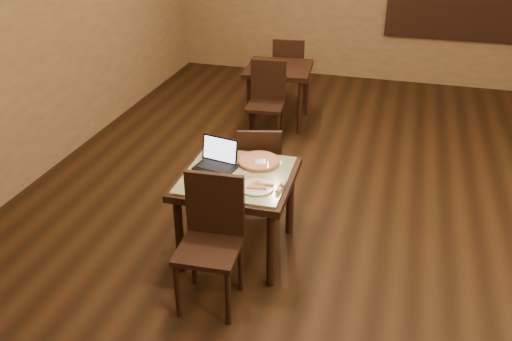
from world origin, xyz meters
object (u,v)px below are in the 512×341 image
(other_table_b, at_px, (279,76))
(tiled_table, at_px, (237,185))
(chair_main_far, at_px, (259,166))
(other_table_b_chair_near, at_px, (267,97))
(laptop, at_px, (218,159))
(other_table_b_chair_far, at_px, (289,69))
(chair_main_near, at_px, (212,234))
(pizza_pan, at_px, (259,162))

(other_table_b, bearing_deg, tiled_table, -88.34)
(chair_main_far, distance_m, other_table_b_chair_near, 1.71)
(laptop, height_order, other_table_b_chair_far, same)
(chair_main_far, bearing_deg, chair_main_near, 74.42)
(tiled_table, bearing_deg, other_table_b_chair_far, 94.31)
(other_table_b, bearing_deg, pizza_pan, -85.17)
(other_table_b_chair_near, bearing_deg, chair_main_near, -88.37)
(tiled_table, distance_m, other_table_b, 2.89)
(tiled_table, relative_size, chair_main_near, 0.91)
(other_table_b, xyz_separation_m, other_table_b_chair_far, (0.01, 0.58, -0.08))
(tiled_table, distance_m, laptop, 0.28)
(other_table_b_chair_near, bearing_deg, chair_main_far, -82.65)
(laptop, height_order, pizza_pan, laptop)
(chair_main_near, bearing_deg, other_table_b, 92.07)
(other_table_b, bearing_deg, other_table_b_chair_near, -95.92)
(chair_main_far, height_order, other_table_b, chair_main_far)
(laptop, distance_m, other_table_b_chair_far, 3.36)
(chair_main_far, xyz_separation_m, other_table_b_chair_far, (-0.36, 2.83, 0.04))
(pizza_pan, distance_m, other_table_b, 2.67)
(pizza_pan, bearing_deg, other_table_b_chair_far, 98.07)
(chair_main_far, distance_m, other_table_b_chair_far, 2.85)
(chair_main_near, bearing_deg, other_table_b_chair_far, 91.18)
(pizza_pan, xyz_separation_m, other_table_b, (-0.46, 2.63, -0.13))
(chair_main_far, distance_m, laptop, 0.64)
(tiled_table, xyz_separation_m, pizza_pan, (0.12, 0.24, 0.11))
(chair_main_near, distance_m, other_table_b_chair_near, 2.92)
(tiled_table, bearing_deg, other_table_b_chair_near, 97.46)
(laptop, distance_m, other_table_b_chair_near, 2.21)
(laptop, relative_size, other_table_b_chair_near, 0.37)
(chair_main_far, distance_m, other_table_b, 2.28)
(tiled_table, distance_m, chair_main_far, 0.64)
(chair_main_near, xyz_separation_m, other_table_b, (-0.34, 3.48, 0.06))
(chair_main_far, height_order, other_table_b_chair_far, other_table_b_chair_far)
(tiled_table, bearing_deg, other_table_b, 95.57)
(laptop, bearing_deg, other_table_b, 103.56)
(tiled_table, distance_m, other_table_b_chair_far, 3.47)
(chair_main_far, relative_size, other_table_b_chair_far, 0.93)
(other_table_b, relative_size, other_table_b_chair_far, 0.90)
(laptop, xyz_separation_m, other_table_b, (-0.14, 2.77, -0.19))
(other_table_b, relative_size, other_table_b_chair_near, 0.90)
(chair_main_far, height_order, laptop, laptop)
(chair_main_near, height_order, other_table_b, chair_main_near)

